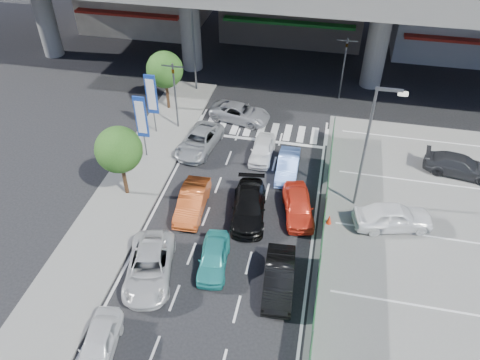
% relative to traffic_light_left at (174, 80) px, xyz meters
% --- Properties ---
extents(ground, '(120.00, 120.00, 0.00)m').
position_rel_traffic_light_left_xyz_m(ground, '(6.20, -12.00, -3.94)').
color(ground, black).
rests_on(ground, ground).
extents(parking_lot, '(12.00, 28.00, 0.06)m').
position_rel_traffic_light_left_xyz_m(parking_lot, '(17.20, -10.00, -3.91)').
color(parking_lot, slate).
rests_on(parking_lot, ground).
extents(sidewalk_left, '(4.00, 30.00, 0.12)m').
position_rel_traffic_light_left_xyz_m(sidewalk_left, '(-0.80, -8.00, -3.88)').
color(sidewalk_left, slate).
rests_on(sidewalk_left, ground).
extents(fence_run, '(0.16, 22.00, 1.80)m').
position_rel_traffic_light_left_xyz_m(fence_run, '(11.50, -11.00, -3.04)').
color(fence_run, '#1B4F28').
rests_on(fence_run, ground).
extents(traffic_light_left, '(1.60, 1.24, 5.20)m').
position_rel_traffic_light_left_xyz_m(traffic_light_left, '(0.00, 0.00, 0.00)').
color(traffic_light_left, '#595B60').
rests_on(traffic_light_left, ground).
extents(traffic_light_right, '(1.60, 1.24, 5.20)m').
position_rel_traffic_light_left_xyz_m(traffic_light_right, '(11.70, 7.00, 0.00)').
color(traffic_light_right, '#595B60').
rests_on(traffic_light_right, ground).
extents(street_lamp_right, '(1.65, 0.22, 8.00)m').
position_rel_traffic_light_left_xyz_m(street_lamp_right, '(13.37, -6.00, 0.83)').
color(street_lamp_right, '#595B60').
rests_on(street_lamp_right, ground).
extents(street_lamp_left, '(1.65, 0.22, 8.00)m').
position_rel_traffic_light_left_xyz_m(street_lamp_left, '(-0.13, 6.00, 0.83)').
color(street_lamp_left, '#595B60').
rests_on(street_lamp_left, ground).
extents(signboard_near, '(0.80, 0.14, 4.70)m').
position_rel_traffic_light_left_xyz_m(signboard_near, '(-1.00, -4.01, -0.87)').
color(signboard_near, '#595B60').
rests_on(signboard_near, ground).
extents(signboard_far, '(0.80, 0.14, 4.70)m').
position_rel_traffic_light_left_xyz_m(signboard_far, '(-1.40, -1.01, -0.87)').
color(signboard_far, '#595B60').
rests_on(signboard_far, ground).
extents(tree_near, '(2.80, 2.80, 4.80)m').
position_rel_traffic_light_left_xyz_m(tree_near, '(-0.80, -8.00, -0.55)').
color(tree_near, '#382314').
rests_on(tree_near, ground).
extents(tree_far, '(2.80, 2.80, 4.80)m').
position_rel_traffic_light_left_xyz_m(tree_far, '(-1.60, 2.50, -0.55)').
color(tree_far, '#382314').
rests_on(tree_far, ground).
extents(van_white_back_left, '(1.99, 3.87, 1.26)m').
position_rel_traffic_light_left_xyz_m(van_white_back_left, '(2.29, -18.51, -3.31)').
color(van_white_back_left, white).
rests_on(van_white_back_left, ground).
extents(sedan_white_mid_left, '(3.29, 5.30, 1.37)m').
position_rel_traffic_light_left_xyz_m(sedan_white_mid_left, '(2.95, -13.90, -3.25)').
color(sedan_white_mid_left, silver).
rests_on(sedan_white_mid_left, ground).
extents(taxi_teal_mid, '(1.88, 3.82, 1.25)m').
position_rel_traffic_light_left_xyz_m(taxi_teal_mid, '(6.01, -12.54, -3.31)').
color(taxi_teal_mid, teal).
rests_on(taxi_teal_mid, ground).
extents(hatch_black_mid_right, '(1.77, 4.28, 1.38)m').
position_rel_traffic_light_left_xyz_m(hatch_black_mid_right, '(9.58, -13.22, -3.25)').
color(hatch_black_mid_right, black).
rests_on(hatch_black_mid_right, ground).
extents(taxi_orange_left, '(1.68, 4.26, 1.38)m').
position_rel_traffic_light_left_xyz_m(taxi_orange_left, '(3.68, -8.59, -3.25)').
color(taxi_orange_left, '#CA4E1D').
rests_on(taxi_orange_left, ground).
extents(sedan_black_mid, '(2.51, 4.96, 1.38)m').
position_rel_traffic_light_left_xyz_m(sedan_black_mid, '(7.08, -8.33, -3.25)').
color(sedan_black_mid, black).
rests_on(sedan_black_mid, ground).
extents(taxi_orange_right, '(2.51, 4.31, 1.38)m').
position_rel_traffic_light_left_xyz_m(taxi_orange_right, '(9.92, -7.66, -3.25)').
color(taxi_orange_right, red).
rests_on(taxi_orange_right, ground).
extents(wagon_silver_front_left, '(2.84, 4.98, 1.31)m').
position_rel_traffic_light_left_xyz_m(wagon_silver_front_left, '(2.34, -2.34, -3.28)').
color(wagon_silver_front_left, '#93969A').
rests_on(wagon_silver_front_left, ground).
extents(sedan_white_front_mid, '(1.52, 3.69, 1.25)m').
position_rel_traffic_light_left_xyz_m(sedan_white_front_mid, '(6.85, -2.37, -3.31)').
color(sedan_white_front_mid, white).
rests_on(sedan_white_front_mid, ground).
extents(kei_truck_front_right, '(1.41, 3.86, 1.26)m').
position_rel_traffic_light_left_xyz_m(kei_truck_front_right, '(8.81, -3.89, -3.30)').
color(kei_truck_front_right, '#6D9AF6').
rests_on(kei_truck_front_right, ground).
extents(crossing_wagon_silver, '(4.97, 2.97, 1.29)m').
position_rel_traffic_light_left_xyz_m(crossing_wagon_silver, '(4.36, 2.01, -3.29)').
color(crossing_wagon_silver, '#95979D').
rests_on(crossing_wagon_silver, ground).
extents(parked_sedan_white, '(4.79, 2.81, 1.53)m').
position_rel_traffic_light_left_xyz_m(parked_sedan_white, '(15.35, -7.60, -3.11)').
color(parked_sedan_white, white).
rests_on(parked_sedan_white, parking_lot).
extents(parked_sedan_dgrey, '(4.72, 2.50, 1.30)m').
position_rel_traffic_light_left_xyz_m(parked_sedan_dgrey, '(19.84, -1.60, -3.22)').
color(parked_sedan_dgrey, '#2B2B2F').
rests_on(parked_sedan_dgrey, parking_lot).
extents(traffic_cone, '(0.38, 0.38, 0.62)m').
position_rel_traffic_light_left_xyz_m(traffic_cone, '(11.80, -8.11, -3.57)').
color(traffic_cone, red).
rests_on(traffic_cone, parking_lot).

